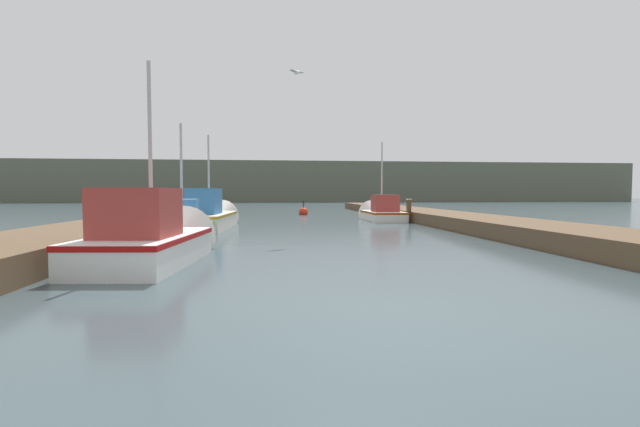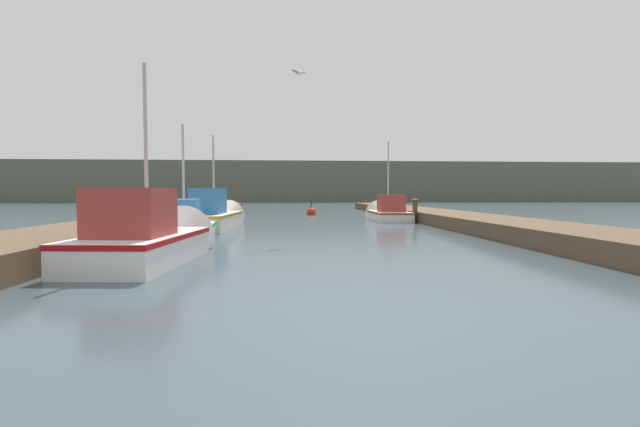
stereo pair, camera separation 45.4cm
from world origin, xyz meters
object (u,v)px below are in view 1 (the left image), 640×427
at_px(fishing_boat_2, 210,216).
at_px(mooring_piling_3, 188,210).
at_px(fishing_boat_0, 154,238).
at_px(mooring_piling_1, 409,210).
at_px(seagull_lead, 297,72).
at_px(mooring_piling_0, 389,206).
at_px(channel_buoy, 303,212).
at_px(fishing_boat_3, 380,213).
at_px(mooring_piling_2, 176,215).
at_px(fishing_boat_1, 184,227).

bearing_deg(fishing_boat_2, mooring_piling_3, 123.00).
bearing_deg(fishing_boat_0, mooring_piling_1, 55.98).
distance_m(mooring_piling_1, seagull_lead, 9.59).
height_order(mooring_piling_0, channel_buoy, mooring_piling_0).
bearing_deg(fishing_boat_3, mooring_piling_0, 63.12).
bearing_deg(fishing_boat_2, channel_buoy, 68.89).
relative_size(fishing_boat_2, mooring_piling_2, 4.77).
relative_size(fishing_boat_0, fishing_boat_2, 0.82).
distance_m(fishing_boat_3, mooring_piling_3, 9.99).
xyz_separation_m(mooring_piling_3, seagull_lead, (4.97, -5.82, 5.10)).
height_order(mooring_piling_0, mooring_piling_2, mooring_piling_0).
height_order(fishing_boat_0, channel_buoy, fishing_boat_0).
bearing_deg(fishing_boat_2, seagull_lead, -39.77).
relative_size(fishing_boat_2, mooring_piling_0, 4.27).
height_order(fishing_boat_1, mooring_piling_0, fishing_boat_1).
bearing_deg(mooring_piling_2, fishing_boat_2, 48.61).
bearing_deg(channel_buoy, mooring_piling_1, -59.50).
distance_m(mooring_piling_0, channel_buoy, 6.44).
bearing_deg(fishing_boat_0, fishing_boat_2, 96.28).
distance_m(fishing_boat_0, mooring_piling_2, 7.94).
xyz_separation_m(fishing_boat_0, mooring_piling_1, (9.32, 11.34, 0.09)).
bearing_deg(mooring_piling_2, mooring_piling_3, 94.23).
height_order(mooring_piling_2, mooring_piling_3, mooring_piling_3).
bearing_deg(fishing_boat_3, mooring_piling_1, -60.87).
height_order(channel_buoy, seagull_lead, seagull_lead).
xyz_separation_m(channel_buoy, seagull_lead, (-1.15, -13.62, 5.58)).
distance_m(mooring_piling_1, mooring_piling_2, 11.16).
bearing_deg(mooring_piling_3, fishing_boat_1, -80.04).
height_order(fishing_boat_2, seagull_lead, seagull_lead).
distance_m(fishing_boat_0, fishing_boat_1, 5.09).
height_order(mooring_piling_3, seagull_lead, seagull_lead).
xyz_separation_m(fishing_boat_0, channel_buoy, (4.55, 19.44, -0.33)).
xyz_separation_m(fishing_boat_2, mooring_piling_0, (9.46, 6.00, 0.19)).
xyz_separation_m(fishing_boat_2, mooring_piling_3, (-1.42, 2.50, 0.16)).
bearing_deg(mooring_piling_0, channel_buoy, 137.96).
height_order(fishing_boat_1, mooring_piling_1, fishing_boat_1).
bearing_deg(mooring_piling_2, seagull_lead, -23.36).
bearing_deg(mooring_piling_3, fishing_boat_0, -82.35).
bearing_deg(mooring_piling_0, fishing_boat_3, -117.11).
height_order(fishing_boat_2, mooring_piling_0, fishing_boat_2).
bearing_deg(mooring_piling_2, mooring_piling_0, 34.54).
distance_m(mooring_piling_1, mooring_piling_3, 10.89).
distance_m(fishing_boat_0, fishing_boat_3, 15.57).
distance_m(mooring_piling_0, seagull_lead, 12.14).
height_order(fishing_boat_1, channel_buoy, fishing_boat_1).
height_order(fishing_boat_0, seagull_lead, seagull_lead).
xyz_separation_m(mooring_piling_2, mooring_piling_3, (-0.28, 3.80, 0.04)).
xyz_separation_m(fishing_boat_0, mooring_piling_2, (-1.28, 7.84, 0.11)).
relative_size(fishing_boat_3, channel_buoy, 4.23).
distance_m(fishing_boat_1, mooring_piling_3, 6.67).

